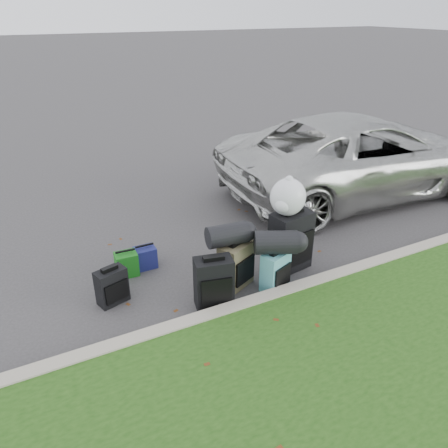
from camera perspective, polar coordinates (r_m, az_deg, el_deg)
name	(u,v)px	position (r m, az deg, el deg)	size (l,w,h in m)	color
ground	(237,263)	(6.14, 1.69, -5.15)	(120.00, 120.00, 0.00)	#383535
curb	(276,297)	(5.39, 6.87, -9.41)	(120.00, 0.18, 0.15)	#9E937F
suv	(362,155)	(8.62, 17.53, 8.59)	(2.46, 5.34, 1.48)	#B7B7B2
suitcase_small_black	(112,286)	(5.44, -14.44, -7.88)	(0.36, 0.20, 0.45)	black
suitcase_large_black_left	(214,283)	(5.17, -1.35, -7.71)	(0.44, 0.27, 0.64)	black
suitcase_olive	(236,265)	(5.54, 1.54, -5.33)	(0.43, 0.27, 0.60)	#463F2A
suitcase_teal	(275,271)	(5.53, 6.70, -6.13)	(0.36, 0.22, 0.52)	teal
suitcase_large_black_right	(291,241)	(5.91, 8.69, -2.20)	(0.55, 0.33, 0.82)	black
tote_green	(127,264)	(5.96, -12.60, -5.13)	(0.28, 0.23, 0.32)	#186E19
tote_navy	(145,257)	(6.08, -10.22, -4.32)	(0.28, 0.22, 0.30)	navy
duffel_left	(227,235)	(5.31, 0.45, -1.43)	(0.27, 0.27, 0.51)	black
duffel_right	(276,242)	(5.33, 6.80, -2.40)	(0.29, 0.29, 0.52)	black
trash_bag	(288,197)	(5.61, 8.35, 3.51)	(0.47, 0.47, 0.47)	white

